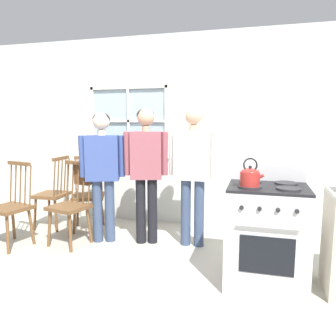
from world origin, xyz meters
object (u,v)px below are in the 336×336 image
at_px(chair_by_window, 70,207).
at_px(stove, 266,234).
at_px(chair_near_stove, 11,208).
at_px(person_elderly_left, 102,164).
at_px(person_adult_right, 193,165).
at_px(chair_center_cluster, 88,196).
at_px(handbag, 83,174).
at_px(potted_plant, 114,149).
at_px(person_teen_center, 146,163).
at_px(chair_near_wall, 53,195).
at_px(kettle, 250,176).

height_order(chair_by_window, stove, stove).
distance_m(chair_near_stove, stove, 2.94).
height_order(person_elderly_left, person_adult_right, person_adult_right).
bearing_deg(chair_center_cluster, handbag, -93.31).
xyz_separation_m(person_adult_right, potted_plant, (-1.35, 0.72, 0.10)).
relative_size(person_teen_center, person_adult_right, 1.01).
height_order(stove, potted_plant, potted_plant).
distance_m(person_elderly_left, person_adult_right, 1.11).
xyz_separation_m(chair_near_wall, person_teen_center, (1.47, -0.22, 0.54)).
xyz_separation_m(chair_by_window, handbag, (0.05, 0.23, 0.37)).
relative_size(chair_near_wall, kettle, 4.10).
height_order(chair_by_window, person_teen_center, person_teen_center).
bearing_deg(chair_near_wall, chair_near_stove, -7.28).
relative_size(chair_by_window, chair_center_cluster, 1.00).
relative_size(stove, potted_plant, 3.86).
xyz_separation_m(chair_by_window, kettle, (2.12, -0.52, 0.56)).
bearing_deg(kettle, chair_center_cluster, 153.54).
bearing_deg(chair_near_wall, chair_by_window, 46.67).
xyz_separation_m(person_elderly_left, stove, (1.93, -0.58, -0.50)).
relative_size(chair_by_window, stove, 0.94).
bearing_deg(kettle, person_teen_center, 146.76).
distance_m(chair_near_stove, handbag, 0.93).
distance_m(person_elderly_left, person_teen_center, 0.54).
distance_m(chair_near_stove, person_elderly_left, 1.21).
bearing_deg(potted_plant, person_elderly_left, -73.83).
distance_m(chair_by_window, chair_center_cluster, 0.58).
height_order(chair_center_cluster, person_teen_center, person_teen_center).
bearing_deg(person_adult_right, chair_by_window, -165.53).
xyz_separation_m(chair_by_window, chair_near_stove, (-0.66, -0.23, 0.00)).
distance_m(chair_near_stove, person_adult_right, 2.24).
height_order(stove, kettle, kettle).
xyz_separation_m(chair_near_stove, person_adult_right, (2.10, 0.59, 0.52)).
distance_m(chair_near_wall, chair_near_stove, 0.75).
xyz_separation_m(chair_near_wall, person_elderly_left, (0.94, -0.32, 0.51)).
bearing_deg(person_adult_right, handbag, -174.15).
bearing_deg(kettle, chair_by_window, 166.30).
bearing_deg(person_elderly_left, person_teen_center, -9.33).
relative_size(person_elderly_left, stove, 1.48).
height_order(chair_center_cluster, potted_plant, potted_plant).
bearing_deg(chair_by_window, person_adult_right, 26.87).
bearing_deg(kettle, person_adult_right, 127.79).
distance_m(person_teen_center, handbag, 0.84).
height_order(chair_near_wall, handbag, same).
xyz_separation_m(chair_by_window, stove, (2.28, -0.38, 0.01)).
xyz_separation_m(person_teen_center, stove, (1.40, -0.68, -0.53)).
distance_m(person_adult_right, kettle, 1.10).
bearing_deg(person_teen_center, potted_plant, 119.61).
distance_m(chair_near_stove, potted_plant, 1.63).
xyz_separation_m(stove, potted_plant, (-2.19, 1.46, 0.62)).
bearing_deg(chair_near_stove, person_elderly_left, 36.61).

